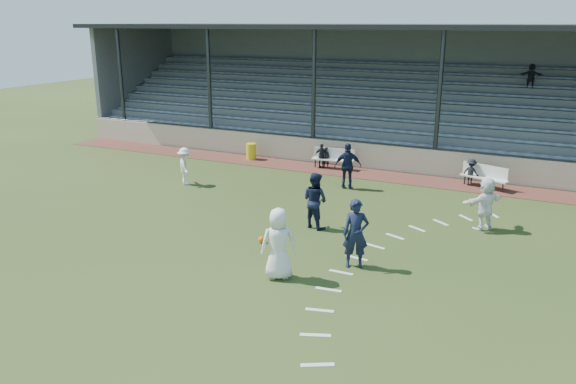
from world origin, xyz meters
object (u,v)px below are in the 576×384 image
object	(u,v)px
bench_left	(333,157)
trash_bin	(251,151)
football	(262,240)
player_white_lead	(279,244)
player_navy_lead	(356,234)
bench_right	(485,174)

from	to	relation	value
bench_left	trash_bin	bearing A→B (deg)	176.96
football	player_white_lead	world-z (taller)	player_white_lead
bench_left	trash_bin	distance (m)	4.44
bench_left	player_white_lead	world-z (taller)	player_white_lead
bench_left	player_navy_lead	bearing A→B (deg)	-69.58
bench_left	football	xyz separation A→B (m)	(1.36, -9.77, -0.48)
trash_bin	football	bearing A→B (deg)	-59.13
bench_right	player_white_lead	xyz separation A→B (m)	(-3.94, -11.53, 0.41)
bench_right	football	world-z (taller)	bench_right
trash_bin	football	world-z (taller)	trash_bin
bench_right	football	distance (m)	11.02
bench_right	player_white_lead	size ratio (longest dim) A/B	1.01
bench_right	trash_bin	size ratio (longest dim) A/B	2.51
bench_left	bench_right	xyz separation A→B (m)	(6.91, -0.26, 0.00)
football	trash_bin	bearing A→B (deg)	120.87
football	bench_left	bearing A→B (deg)	97.95
bench_right	football	size ratio (longest dim) A/B	9.29
bench_right	player_navy_lead	size ratio (longest dim) A/B	1.01
trash_bin	player_white_lead	bearing A→B (deg)	-57.71
player_navy_lead	bench_right	bearing A→B (deg)	53.92
player_navy_lead	trash_bin	bearing A→B (deg)	108.68
player_white_lead	trash_bin	bearing A→B (deg)	-86.83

